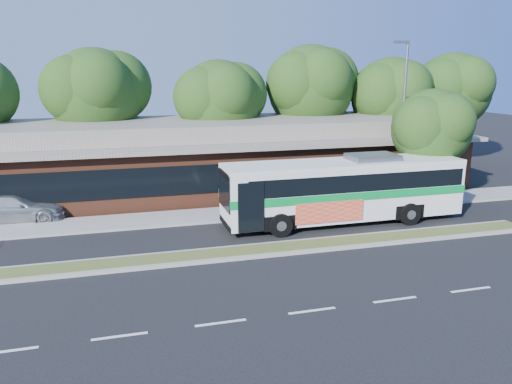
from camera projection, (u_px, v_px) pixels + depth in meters
ground at (268, 256)px, 20.75m from camera, size 120.00×120.00×0.00m
median_strip at (264, 250)px, 21.30m from camera, size 26.00×1.10×0.15m
sidewalk at (233, 214)px, 26.73m from camera, size 44.00×2.60×0.12m
plaza_building at (211, 156)px, 32.41m from camera, size 33.20×11.20×4.45m
lamp_post at (402, 119)px, 27.66m from camera, size 0.93×0.18×9.07m
tree_bg_b at (102, 92)px, 32.72m from camera, size 6.69×6.00×9.00m
tree_bg_c at (224, 99)px, 33.96m from camera, size 6.24×5.60×8.26m
tree_bg_d at (315, 86)px, 36.52m from camera, size 6.91×6.20×9.37m
tree_bg_e at (395, 95)px, 37.27m from camera, size 6.47×5.80×8.50m
tree_bg_f at (456, 89)px, 39.69m from camera, size 6.69×6.00×8.92m
transit_bus at (345, 186)px, 24.97m from camera, size 12.30×2.98×3.44m
sedan at (14, 207)px, 25.42m from camera, size 5.13×2.31×1.46m
sidewalk_tree at (435, 126)px, 27.65m from camera, size 4.86×4.36×6.59m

